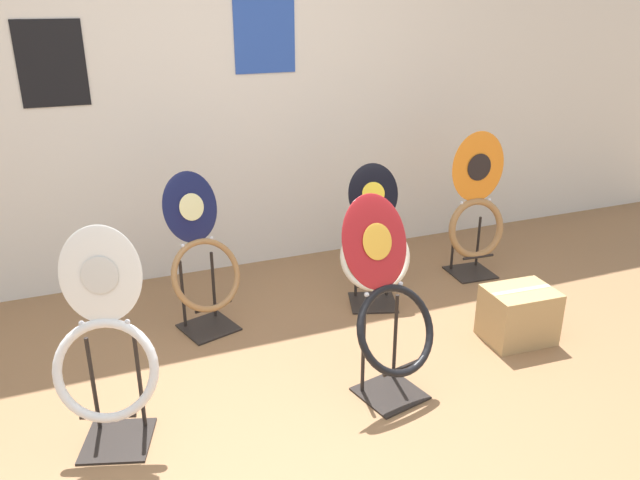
{
  "coord_description": "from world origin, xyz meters",
  "views": [
    {
      "loc": [
        -0.86,
        -1.8,
        1.79
      ],
      "look_at": [
        0.31,
        1.09,
        0.55
      ],
      "focal_mm": 35.0,
      "sensor_mm": 36.0,
      "label": 1
    }
  ],
  "objects": [
    {
      "name": "ground_plane",
      "position": [
        0.0,
        0.0,
        0.0
      ],
      "size": [
        14.0,
        14.0,
        0.0
      ],
      "primitive_type": "plane",
      "color": "#8E6642"
    },
    {
      "name": "wall_back",
      "position": [
        -0.0,
        2.17,
        1.3
      ],
      "size": [
        8.0,
        0.07,
        2.6
      ],
      "color": "silver",
      "rests_on": "ground_plane"
    },
    {
      "name": "toilet_seat_display_jazz_black",
      "position": [
        0.74,
        1.28,
        0.37
      ],
      "size": [
        0.48,
        0.45,
        0.84
      ],
      "color": "black",
      "rests_on": "ground_plane"
    },
    {
      "name": "toilet_seat_display_navy_moon",
      "position": [
        -0.29,
        1.37,
        0.43
      ],
      "size": [
        0.45,
        0.39,
        0.9
      ],
      "color": "black",
      "rests_on": "ground_plane"
    },
    {
      "name": "toilet_seat_display_white_plain",
      "position": [
        -0.85,
        0.54,
        0.44
      ],
      "size": [
        0.46,
        0.35,
        0.95
      ],
      "color": "black",
      "rests_on": "ground_plane"
    },
    {
      "name": "toilet_seat_display_crimson_swirl",
      "position": [
        0.38,
        0.44,
        0.48
      ],
      "size": [
        0.47,
        0.45,
        0.95
      ],
      "color": "black",
      "rests_on": "ground_plane"
    },
    {
      "name": "toilet_seat_display_orange_sun",
      "position": [
        1.55,
        1.41,
        0.43
      ],
      "size": [
        0.42,
        0.3,
        0.97
      ],
      "color": "black",
      "rests_on": "ground_plane"
    },
    {
      "name": "storage_box",
      "position": [
        1.27,
        0.59,
        0.15
      ],
      "size": [
        0.38,
        0.3,
        0.3
      ],
      "color": "tan",
      "rests_on": "ground_plane"
    }
  ]
}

